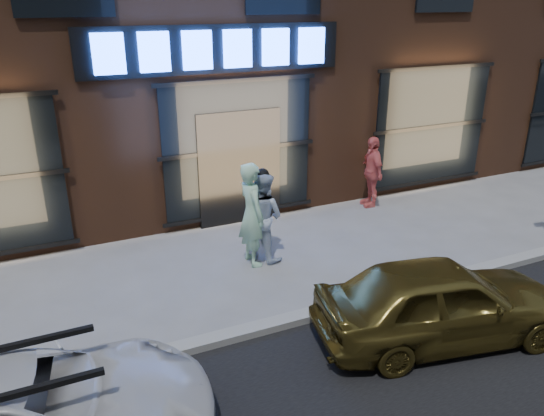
{
  "coord_description": "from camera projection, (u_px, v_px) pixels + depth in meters",
  "views": [
    {
      "loc": [
        -3.78,
        -5.96,
        4.51
      ],
      "look_at": [
        -0.32,
        1.6,
        1.2
      ],
      "focal_mm": 35.0,
      "sensor_mm": 36.0,
      "label": 1
    }
  ],
  "objects": [
    {
      "name": "curb",
      "position": [
        334.0,
        309.0,
        8.14
      ],
      "size": [
        60.0,
        0.25,
        0.12
      ],
      "primitive_type": "cube",
      "color": "gray",
      "rests_on": "ground"
    },
    {
      "name": "man_cap",
      "position": [
        263.0,
        216.0,
        9.58
      ],
      "size": [
        0.93,
        1.0,
        1.66
      ],
      "primitive_type": "imported",
      "rotation": [
        0.0,
        0.0,
        2.04
      ],
      "color": "silver",
      "rests_on": "ground"
    },
    {
      "name": "gold_sedan",
      "position": [
        441.0,
        301.0,
        7.33
      ],
      "size": [
        3.74,
        2.08,
        1.2
      ],
      "primitive_type": "imported",
      "rotation": [
        0.0,
        0.0,
        1.38
      ],
      "color": "brown",
      "rests_on": "ground"
    },
    {
      "name": "white_suv",
      "position": [
        24.0,
        416.0,
        5.4
      ],
      "size": [
        4.11,
        2.36,
        1.08
      ],
      "primitive_type": "imported",
      "rotation": [
        0.0,
        0.0,
        1.42
      ],
      "color": "silver",
      "rests_on": "ground"
    },
    {
      "name": "passerby",
      "position": [
        372.0,
        172.0,
        12.07
      ],
      "size": [
        0.57,
        1.01,
        1.63
      ],
      "primitive_type": "imported",
      "rotation": [
        0.0,
        0.0,
        -1.76
      ],
      "color": "#E4645E",
      "rests_on": "ground"
    },
    {
      "name": "man_bowtie",
      "position": [
        252.0,
        214.0,
        9.35
      ],
      "size": [
        0.47,
        0.7,
        1.9
      ],
      "primitive_type": "imported",
      "rotation": [
        0.0,
        0.0,
        1.59
      ],
      "color": "#BFFBD7",
      "rests_on": "ground"
    },
    {
      "name": "ground",
      "position": [
        334.0,
        312.0,
        8.16
      ],
      "size": [
        90.0,
        90.0,
        0.0
      ],
      "primitive_type": "plane",
      "color": "slate",
      "rests_on": "ground"
    }
  ]
}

